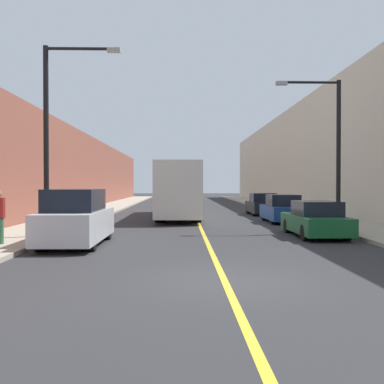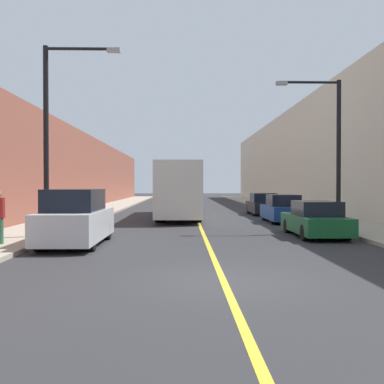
{
  "view_description": "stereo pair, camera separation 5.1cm",
  "coord_description": "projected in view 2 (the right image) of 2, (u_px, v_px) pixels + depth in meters",
  "views": [
    {
      "loc": [
        -0.95,
        -9.81,
        2.12
      ],
      "look_at": [
        -0.47,
        10.15,
        1.79
      ],
      "focal_mm": 42.0,
      "sensor_mm": 36.0,
      "label": 1
    },
    {
      "loc": [
        -0.9,
        -9.81,
        2.12
      ],
      "look_at": [
        -0.47,
        10.15,
        1.79
      ],
      "focal_mm": 42.0,
      "sensor_mm": 36.0,
      "label": 2
    }
  ],
  "objects": [
    {
      "name": "building_row_left",
      "position": [
        68.0,
        172.0,
        39.56
      ],
      "size": [
        4.0,
        72.0,
        6.46
      ],
      "primitive_type": "cube",
      "color": "brown",
      "rests_on": "ground"
    },
    {
      "name": "road_center_line",
      "position": [
        192.0,
        208.0,
        39.85
      ],
      "size": [
        0.16,
        72.0,
        0.01
      ],
      "primitive_type": "cube",
      "color": "gold",
      "rests_on": "ground"
    },
    {
      "name": "building_row_right",
      "position": [
        315.0,
        157.0,
        40.02
      ],
      "size": [
        4.0,
        72.0,
        9.16
      ],
      "primitive_type": "cube",
      "color": "beige",
      "rests_on": "ground"
    },
    {
      "name": "street_lamp_right",
      "position": [
        332.0,
        142.0,
        20.12
      ],
      "size": [
        2.94,
        0.24,
        6.66
      ],
      "color": "black",
      "rests_on": "sidewalk_right"
    },
    {
      "name": "sidewalk_right",
      "position": [
        275.0,
        208.0,
        40.01
      ],
      "size": [
        3.17,
        72.0,
        0.15
      ],
      "primitive_type": "cube",
      "color": "#A89E8C",
      "rests_on": "ground"
    },
    {
      "name": "sidewalk_left",
      "position": [
        109.0,
        208.0,
        39.69
      ],
      "size": [
        3.17,
        72.0,
        0.15
      ],
      "primitive_type": "cube",
      "color": "#A89E8C",
      "rests_on": "ground"
    },
    {
      "name": "car_right_far",
      "position": [
        263.0,
        205.0,
        31.51
      ],
      "size": [
        1.81,
        4.38,
        1.53
      ],
      "color": "black",
      "rests_on": "ground"
    },
    {
      "name": "car_right_mid",
      "position": [
        283.0,
        210.0,
        25.14
      ],
      "size": [
        1.8,
        4.21,
        1.56
      ],
      "color": "navy",
      "rests_on": "ground"
    },
    {
      "name": "parked_suv_left",
      "position": [
        76.0,
        219.0,
        15.68
      ],
      "size": [
        1.89,
        4.9,
        1.97
      ],
      "color": "silver",
      "rests_on": "ground"
    },
    {
      "name": "ground_plane",
      "position": [
        223.0,
        281.0,
        9.87
      ],
      "size": [
        200.0,
        200.0,
        0.0
      ],
      "primitive_type": "plane",
      "color": "#2D2D30"
    },
    {
      "name": "car_right_near",
      "position": [
        315.0,
        220.0,
        18.27
      ],
      "size": [
        1.82,
        4.5,
        1.45
      ],
      "color": "#145128",
      "rests_on": "ground"
    },
    {
      "name": "street_lamp_left",
      "position": [
        53.0,
        126.0,
        17.17
      ],
      "size": [
        2.94,
        0.24,
        7.27
      ],
      "color": "black",
      "rests_on": "sidewalk_left"
    },
    {
      "name": "bus",
      "position": [
        179.0,
        189.0,
        28.95
      ],
      "size": [
        2.57,
        12.33,
        3.4
      ],
      "color": "silver",
      "rests_on": "ground"
    }
  ]
}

